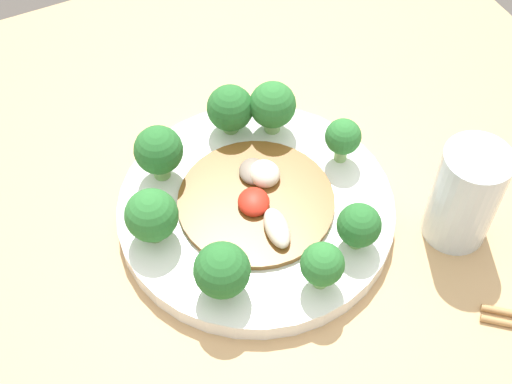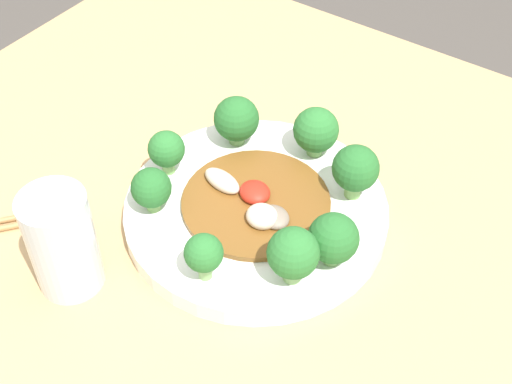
{
  "view_description": "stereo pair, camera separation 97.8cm",
  "coord_description": "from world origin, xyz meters",
  "px_view_note": "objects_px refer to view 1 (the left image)",
  "views": [
    {
      "loc": [
        -0.39,
        0.22,
        1.35
      ],
      "look_at": [
        0.02,
        0.02,
        0.76
      ],
      "focal_mm": 50.0,
      "sensor_mm": 36.0,
      "label": 1
    },
    {
      "loc": [
        0.34,
        -0.43,
        1.32
      ],
      "look_at": [
        0.02,
        0.02,
        0.76
      ],
      "focal_mm": 50.0,
      "sensor_mm": 36.0,
      "label": 2
    }
  ],
  "objects_px": {
    "broccoli_south": "(343,138)",
    "broccoli_northeast": "(159,151)",
    "drinking_glass": "(465,195)",
    "plate": "(256,210)",
    "broccoli_west": "(322,265)",
    "broccoli_east": "(227,110)",
    "broccoli_southeast": "(273,106)",
    "broccoli_southwest": "(359,226)",
    "broccoli_northwest": "(222,271)",
    "stirfry_center": "(258,199)",
    "broccoli_north": "(152,216)"
  },
  "relations": [
    {
      "from": "plate",
      "to": "broccoli_north",
      "type": "xyz_separation_m",
      "value": [
        0.01,
        0.11,
        0.05
      ]
    },
    {
      "from": "broccoli_southeast",
      "to": "broccoli_south",
      "type": "xyz_separation_m",
      "value": [
        -0.07,
        -0.05,
        -0.0
      ]
    },
    {
      "from": "broccoli_northeast",
      "to": "broccoli_southwest",
      "type": "bearing_deg",
      "value": -139.84
    },
    {
      "from": "broccoli_northwest",
      "to": "broccoli_southwest",
      "type": "relative_size",
      "value": 1.16
    },
    {
      "from": "broccoli_east",
      "to": "broccoli_northeast",
      "type": "relative_size",
      "value": 0.9
    },
    {
      "from": "broccoli_south",
      "to": "stirfry_center",
      "type": "relative_size",
      "value": 0.34
    },
    {
      "from": "broccoli_north",
      "to": "broccoli_south",
      "type": "xyz_separation_m",
      "value": [
        0.01,
        -0.22,
        -0.0
      ]
    },
    {
      "from": "broccoli_northeast",
      "to": "stirfry_center",
      "type": "bearing_deg",
      "value": -136.22
    },
    {
      "from": "plate",
      "to": "drinking_glass",
      "type": "distance_m",
      "value": 0.22
    },
    {
      "from": "broccoli_south",
      "to": "broccoli_southwest",
      "type": "xyz_separation_m",
      "value": [
        -0.11,
        0.04,
        -0.0
      ]
    },
    {
      "from": "broccoli_west",
      "to": "broccoli_south",
      "type": "xyz_separation_m",
      "value": [
        0.13,
        -0.1,
        0.0
      ]
    },
    {
      "from": "broccoli_northeast",
      "to": "drinking_glass",
      "type": "relative_size",
      "value": 0.57
    },
    {
      "from": "broccoli_northwest",
      "to": "broccoli_east",
      "type": "xyz_separation_m",
      "value": [
        0.19,
        -0.09,
        -0.0
      ]
    },
    {
      "from": "broccoli_west",
      "to": "broccoli_southwest",
      "type": "relative_size",
      "value": 1.03
    },
    {
      "from": "broccoli_northeast",
      "to": "broccoli_southwest",
      "type": "distance_m",
      "value": 0.22
    },
    {
      "from": "broccoli_north",
      "to": "broccoli_southwest",
      "type": "bearing_deg",
      "value": -118.62
    },
    {
      "from": "broccoli_northeast",
      "to": "stirfry_center",
      "type": "distance_m",
      "value": 0.12
    },
    {
      "from": "broccoli_southeast",
      "to": "broccoli_west",
      "type": "xyz_separation_m",
      "value": [
        -0.2,
        0.05,
        -0.0
      ]
    },
    {
      "from": "broccoli_west",
      "to": "broccoli_southeast",
      "type": "bearing_deg",
      "value": -13.96
    },
    {
      "from": "broccoli_southeast",
      "to": "broccoli_north",
      "type": "height_order",
      "value": "broccoli_southeast"
    },
    {
      "from": "broccoli_west",
      "to": "broccoli_south",
      "type": "distance_m",
      "value": 0.16
    },
    {
      "from": "broccoli_northwest",
      "to": "broccoli_east",
      "type": "distance_m",
      "value": 0.21
    },
    {
      "from": "broccoli_east",
      "to": "broccoli_southwest",
      "type": "xyz_separation_m",
      "value": [
        -0.2,
        -0.05,
        -0.0
      ]
    },
    {
      "from": "broccoli_southwest",
      "to": "drinking_glass",
      "type": "relative_size",
      "value": 0.45
    },
    {
      "from": "broccoli_northwest",
      "to": "broccoli_south",
      "type": "height_order",
      "value": "broccoli_northwest"
    },
    {
      "from": "broccoli_east",
      "to": "broccoli_southeast",
      "type": "bearing_deg",
      "value": -113.86
    },
    {
      "from": "broccoli_north",
      "to": "broccoli_northeast",
      "type": "xyz_separation_m",
      "value": [
        0.07,
        -0.04,
        0.0
      ]
    },
    {
      "from": "broccoli_northeast",
      "to": "broccoli_east",
      "type": "bearing_deg",
      "value": -72.63
    },
    {
      "from": "broccoli_south",
      "to": "broccoli_northeast",
      "type": "bearing_deg",
      "value": 70.72
    },
    {
      "from": "broccoli_north",
      "to": "broccoli_southwest",
      "type": "xyz_separation_m",
      "value": [
        -0.1,
        -0.18,
        -0.0
      ]
    },
    {
      "from": "broccoli_north",
      "to": "broccoli_east",
      "type": "height_order",
      "value": "broccoli_north"
    },
    {
      "from": "stirfry_center",
      "to": "broccoli_west",
      "type": "bearing_deg",
      "value": -174.47
    },
    {
      "from": "plate",
      "to": "stirfry_center",
      "type": "bearing_deg",
      "value": -90.57
    },
    {
      "from": "broccoli_east",
      "to": "broccoli_southwest",
      "type": "bearing_deg",
      "value": -165.44
    },
    {
      "from": "broccoli_south",
      "to": "stirfry_center",
      "type": "bearing_deg",
      "value": 97.89
    },
    {
      "from": "broccoli_southeast",
      "to": "broccoli_northeast",
      "type": "xyz_separation_m",
      "value": [
        -0.01,
        0.14,
        0.0
      ]
    },
    {
      "from": "stirfry_center",
      "to": "plate",
      "type": "bearing_deg",
      "value": 89.43
    },
    {
      "from": "broccoli_northeast",
      "to": "drinking_glass",
      "type": "height_order",
      "value": "drinking_glass"
    },
    {
      "from": "broccoli_north",
      "to": "plate",
      "type": "bearing_deg",
      "value": -94.23
    },
    {
      "from": "broccoli_northeast",
      "to": "broccoli_southwest",
      "type": "relative_size",
      "value": 1.25
    },
    {
      "from": "broccoli_southeast",
      "to": "broccoli_east",
      "type": "height_order",
      "value": "broccoli_southeast"
    },
    {
      "from": "broccoli_north",
      "to": "broccoli_south",
      "type": "distance_m",
      "value": 0.22
    },
    {
      "from": "broccoli_south",
      "to": "broccoli_west",
      "type": "bearing_deg",
      "value": 142.85
    },
    {
      "from": "broccoli_east",
      "to": "broccoli_northeast",
      "type": "height_order",
      "value": "broccoli_northeast"
    },
    {
      "from": "plate",
      "to": "broccoli_northeast",
      "type": "height_order",
      "value": "broccoli_northeast"
    },
    {
      "from": "broccoli_east",
      "to": "plate",
      "type": "bearing_deg",
      "value": 171.02
    },
    {
      "from": "plate",
      "to": "broccoli_southwest",
      "type": "height_order",
      "value": "broccoli_southwest"
    },
    {
      "from": "broccoli_southeast",
      "to": "broccoli_northwest",
      "type": "height_order",
      "value": "broccoli_southeast"
    },
    {
      "from": "broccoli_southwest",
      "to": "stirfry_center",
      "type": "relative_size",
      "value": 0.32
    },
    {
      "from": "broccoli_northwest",
      "to": "broccoli_north",
      "type": "bearing_deg",
      "value": 22.4
    }
  ]
}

